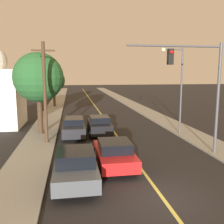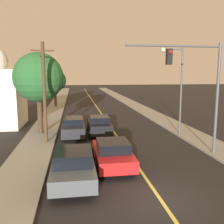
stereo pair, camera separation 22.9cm
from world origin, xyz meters
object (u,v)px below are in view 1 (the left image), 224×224
car_outer_lane_front (75,165)px  tree_left_far (54,81)px  streetlamp_right (177,79)px  tree_left_near (38,78)px  traffic_signal_mast (199,79)px  utility_pole_left (45,91)px  car_outer_lane_second (74,126)px  car_near_lane_second (99,125)px  car_near_lane_front (114,153)px

car_outer_lane_front → tree_left_far: tree_left_far is taller
car_outer_lane_front → streetlamp_right: (8.30, 7.86, 3.79)m
tree_left_near → traffic_signal_mast: bearing=-34.7°
utility_pole_left → streetlamp_right: bearing=5.2°
car_outer_lane_front → tree_left_near: bearing=105.5°
car_outer_lane_front → tree_left_near: tree_left_near is taller
car_outer_lane_second → utility_pole_left: size_ratio=0.68×
traffic_signal_mast → tree_left_far: 26.71m
tree_left_far → tree_left_near: bearing=-90.0°
traffic_signal_mast → utility_pole_left: utility_pole_left is taller
car_near_lane_second → streetlamp_right: size_ratio=0.58×
car_outer_lane_second → tree_left_near: 4.86m
tree_left_far → streetlamp_right: bearing=-60.7°
car_near_lane_front → streetlamp_right: streetlamp_right is taller
car_outer_lane_second → traffic_signal_mast: traffic_signal_mast is taller
tree_left_near → tree_left_far: (0.02, 17.65, -0.76)m
traffic_signal_mast → utility_pole_left: bearing=156.0°
car_near_lane_front → car_outer_lane_front: car_outer_lane_front is taller
streetlamp_right → car_outer_lane_second: bearing=172.3°
streetlamp_right → tree_left_far: 22.45m
car_near_lane_front → traffic_signal_mast: size_ratio=0.63×
utility_pole_left → tree_left_far: 20.51m
car_outer_lane_front → tree_left_near: size_ratio=0.68×
car_outer_lane_front → streetlamp_right: streetlamp_right is taller
utility_pole_left → tree_left_far: size_ratio=1.29×
car_outer_lane_front → car_outer_lane_second: (0.00, 8.98, -0.04)m
streetlamp_right → utility_pole_left: bearing=-174.8°
car_near_lane_front → tree_left_far: bearing=100.7°
car_near_lane_front → traffic_signal_mast: traffic_signal_mast is taller
car_near_lane_front → car_outer_lane_front: bearing=-141.7°
tree_left_near → car_near_lane_second: bearing=-8.9°
car_outer_lane_second → car_near_lane_second: bearing=1.1°
car_outer_lane_second → tree_left_far: tree_left_far is taller
car_near_lane_second → traffic_signal_mast: 9.13m
traffic_signal_mast → car_outer_lane_front: bearing=-159.9°
tree_left_near → car_outer_lane_second: bearing=-16.4°
car_near_lane_front → tree_left_far: size_ratio=0.77×
tree_left_near → utility_pole_left: bearing=-75.3°
traffic_signal_mast → tree_left_near: (-10.17, 7.04, -0.02)m
streetlamp_right → tree_left_near: bearing=170.1°
car_near_lane_second → tree_left_near: 6.30m
tree_left_far → car_outer_lane_second: bearing=-81.7°
streetlamp_right → tree_left_far: (-10.99, 19.57, -0.64)m
car_near_lane_front → tree_left_near: 10.24m
car_near_lane_second → tree_left_near: tree_left_near is taller
car_near_lane_front → utility_pole_left: utility_pole_left is taller
utility_pole_left → tree_left_far: bearing=92.0°
tree_left_far → car_near_lane_front: bearing=-79.3°
car_near_lane_front → car_outer_lane_front: 2.73m
car_outer_lane_front → traffic_signal_mast: bearing=20.1°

